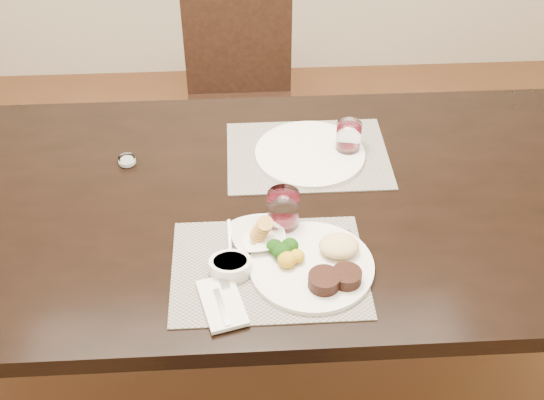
{
  "coord_description": "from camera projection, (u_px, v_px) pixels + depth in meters",
  "views": [
    {
      "loc": [
        -0.0,
        -1.38,
        1.93
      ],
      "look_at": [
        0.07,
        -0.09,
        0.82
      ],
      "focal_mm": 45.0,
      "sensor_mm": 36.0,
      "label": 1
    }
  ],
  "objects": [
    {
      "name": "salt_cellar",
      "position": [
        127.0,
        161.0,
        1.92
      ],
      "size": [
        0.05,
        0.05,
        0.02
      ],
      "rotation": [
        0.0,
        0.0,
        0.05
      ],
      "color": "silver",
      "rests_on": "dining_table"
    },
    {
      "name": "dining_table",
      "position": [
        245.0,
        221.0,
        1.87
      ],
      "size": [
        2.0,
        1.0,
        0.75
      ],
      "color": "black",
      "rests_on": "ground"
    },
    {
      "name": "cracker_bowl",
      "position": [
        258.0,
        236.0,
        1.67
      ],
      "size": [
        0.15,
        0.15,
        0.06
      ],
      "rotation": [
        0.0,
        0.0,
        0.17
      ],
      "color": "white",
      "rests_on": "placemat_near"
    },
    {
      "name": "ground_plane",
      "position": [
        250.0,
        367.0,
        2.3
      ],
      "size": [
        4.5,
        4.5,
        0.0
      ],
      "primitive_type": "plane",
      "color": "#4F2B19",
      "rests_on": "ground"
    },
    {
      "name": "placemat_far",
      "position": [
        308.0,
        155.0,
        1.96
      ],
      "size": [
        0.46,
        0.34,
        0.0
      ],
      "primitive_type": "cube",
      "color": "gray",
      "rests_on": "dining_table"
    },
    {
      "name": "far_plate",
      "position": [
        310.0,
        154.0,
        1.95
      ],
      "size": [
        0.31,
        0.31,
        0.01
      ],
      "primitive_type": "cylinder",
      "color": "white",
      "rests_on": "placemat_far"
    },
    {
      "name": "steak_knife",
      "position": [
        355.0,
        273.0,
        1.6
      ],
      "size": [
        0.02,
        0.23,
        0.01
      ],
      "rotation": [
        0.0,
        0.0,
        -0.05
      ],
      "color": "silver",
      "rests_on": "placemat_near"
    },
    {
      "name": "napkin_fork",
      "position": [
        222.0,
        303.0,
        1.52
      ],
      "size": [
        0.12,
        0.17,
        0.02
      ],
      "rotation": [
        0.0,
        0.0,
        0.25
      ],
      "color": "silver",
      "rests_on": "placemat_near"
    },
    {
      "name": "placemat_near",
      "position": [
        269.0,
        268.0,
        1.62
      ],
      "size": [
        0.46,
        0.34,
        0.0
      ],
      "primitive_type": "cube",
      "color": "gray",
      "rests_on": "dining_table"
    },
    {
      "name": "dinner_plate",
      "position": [
        318.0,
        264.0,
        1.6
      ],
      "size": [
        0.3,
        0.3,
        0.05
      ],
      "rotation": [
        0.0,
        0.0,
        -0.24
      ],
      "color": "white",
      "rests_on": "placemat_near"
    },
    {
      "name": "wine_glass_near",
      "position": [
        283.0,
        213.0,
        1.69
      ],
      "size": [
        0.08,
        0.08,
        0.11
      ],
      "rotation": [
        0.0,
        0.0,
        0.42
      ],
      "color": "silver",
      "rests_on": "placemat_near"
    },
    {
      "name": "sauce_ramekin",
      "position": [
        230.0,
        266.0,
        1.59
      ],
      "size": [
        0.1,
        0.15,
        0.08
      ],
      "rotation": [
        0.0,
        0.0,
        0.01
      ],
      "color": "white",
      "rests_on": "placemat_near"
    },
    {
      "name": "chair_far",
      "position": [
        240.0,
        93.0,
        2.68
      ],
      "size": [
        0.42,
        0.42,
        0.9
      ],
      "color": "black",
      "rests_on": "ground"
    },
    {
      "name": "wine_glass_far",
      "position": [
        348.0,
        140.0,
        1.94
      ],
      "size": [
        0.07,
        0.07,
        0.1
      ],
      "rotation": [
        0.0,
        0.0,
        0.27
      ],
      "color": "silver",
      "rests_on": "placemat_far"
    }
  ]
}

